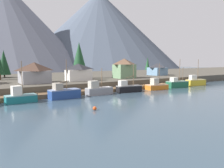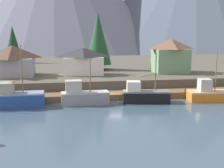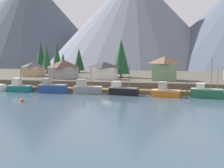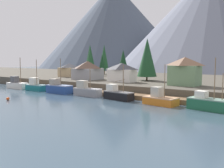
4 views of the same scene
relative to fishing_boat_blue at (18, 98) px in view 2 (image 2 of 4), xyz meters
name	(u,v)px [view 2 (image 2 of 4)]	position (x,y,z in m)	size (l,w,h in m)	color
ground_plane	(99,83)	(14.36, 21.72, -1.82)	(400.00, 400.00, 1.00)	#384C5B
dock	(112,95)	(14.36, 3.70, -0.81)	(80.00, 4.00, 1.60)	brown
shoreline_bank	(94,69)	(14.36, 33.72, -0.07)	(400.00, 56.00, 2.50)	#4C473D
fishing_boat_blue	(18,98)	(0.00, 0.00, 0.00)	(7.17, 3.13, 9.04)	navy
fishing_boat_grey	(83,96)	(9.45, 0.30, -0.02)	(7.17, 2.57, 6.88)	gray
fishing_boat_black	(144,95)	(18.84, -0.05, -0.12)	(7.36, 3.35, 7.74)	black
fishing_boat_orange	(208,94)	(29.26, -0.44, -0.21)	(6.89, 3.99, 7.97)	#CC6B1E
house_green	(171,55)	(28.45, 14.83, 4.72)	(7.19, 5.54, 6.93)	#6B8E66
house_grey	(13,60)	(-2.78, 14.70, 4.15)	(7.95, 7.28, 5.80)	gray
house_white	(83,61)	(10.43, 14.16, 3.90)	(7.97, 4.25, 5.31)	silver
conifer_near_right	(98,39)	(14.28, 21.85, 8.04)	(5.80, 5.80, 12.50)	#4C3823
conifer_back_right	(13,42)	(-6.87, 40.99, 6.70)	(4.48, 4.48, 10.05)	#4C3823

